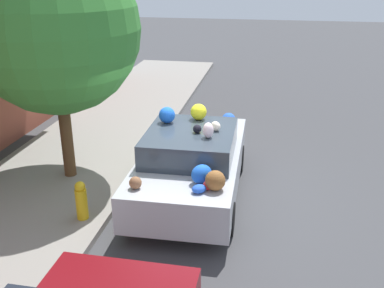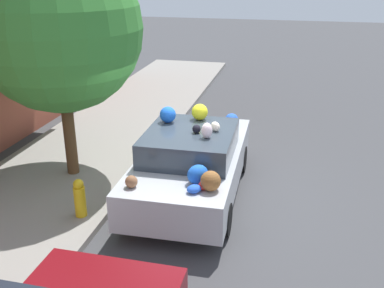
{
  "view_description": "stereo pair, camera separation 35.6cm",
  "coord_description": "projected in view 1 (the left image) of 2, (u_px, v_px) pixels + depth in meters",
  "views": [
    {
      "loc": [
        -7.68,
        -1.56,
        4.22
      ],
      "look_at": [
        0.0,
        -0.15,
        1.07
      ],
      "focal_mm": 42.0,
      "sensor_mm": 36.0,
      "label": 1
    },
    {
      "loc": [
        -7.61,
        -1.91,
        4.22
      ],
      "look_at": [
        0.0,
        -0.15,
        1.07
      ],
      "focal_mm": 42.0,
      "sensor_mm": 36.0,
      "label": 2
    }
  ],
  "objects": [
    {
      "name": "sidewalk_curb",
      "position": [
        57.0,
        180.0,
        9.28
      ],
      "size": [
        24.0,
        3.2,
        0.12
      ],
      "color": "gray",
      "rests_on": "ground"
    },
    {
      "name": "street_tree",
      "position": [
        55.0,
        29.0,
        8.26
      ],
      "size": [
        3.18,
        3.18,
        4.57
      ],
      "color": "brown",
      "rests_on": "sidewalk_curb"
    },
    {
      "name": "ground_plane",
      "position": [
        185.0,
        194.0,
        8.85
      ],
      "size": [
        60.0,
        60.0,
        0.0
      ],
      "primitive_type": "plane",
      "color": "#424244"
    },
    {
      "name": "art_car",
      "position": [
        192.0,
        161.0,
        8.51
      ],
      "size": [
        4.1,
        1.89,
        1.7
      ],
      "rotation": [
        0.0,
        0.0,
        0.02
      ],
      "color": "#B7BABF",
      "rests_on": "ground"
    },
    {
      "name": "fire_hydrant",
      "position": [
        81.0,
        200.0,
        7.63
      ],
      "size": [
        0.2,
        0.2,
        0.7
      ],
      "color": "gold",
      "rests_on": "sidewalk_curb"
    }
  ]
}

